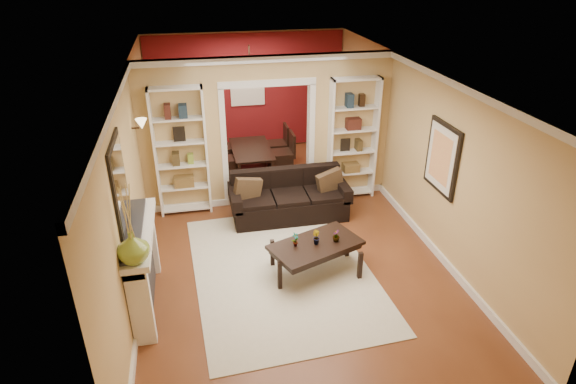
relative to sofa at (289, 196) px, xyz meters
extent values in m
plane|color=brown|center=(-0.24, -0.45, -0.41)|extent=(8.00, 8.00, 0.00)
plane|color=white|center=(-0.24, -0.45, 2.29)|extent=(8.00, 8.00, 0.00)
plane|color=tan|center=(-0.24, 3.55, 0.94)|extent=(8.00, 0.00, 8.00)
plane|color=tan|center=(-0.24, -4.45, 0.94)|extent=(8.00, 0.00, 8.00)
plane|color=tan|center=(-2.49, -0.45, 0.94)|extent=(0.00, 8.00, 8.00)
plane|color=tan|center=(2.01, -0.45, 0.94)|extent=(0.00, 8.00, 8.00)
cube|color=tan|center=(-0.24, 0.75, 0.94)|extent=(4.50, 0.15, 2.70)
cube|color=maroon|center=(-0.24, 3.52, 0.91)|extent=(4.44, 0.04, 2.64)
cube|color=#8CA5CC|center=(-0.24, 3.48, 1.14)|extent=(0.78, 0.03, 0.98)
cube|color=beige|center=(-0.45, -1.59, -0.40)|extent=(2.71, 3.67, 0.01)
cube|color=black|center=(0.00, 0.00, 0.00)|extent=(2.08, 0.90, 0.81)
cube|color=brown|center=(-0.74, -0.02, 0.22)|extent=(0.48, 0.23, 0.46)
cube|color=brown|center=(0.74, -0.02, 0.22)|extent=(0.48, 0.24, 0.47)
cube|color=black|center=(0.03, -1.71, -0.16)|extent=(1.46, 1.12, 0.49)
imported|color=#336626|center=(-0.27, -1.71, 0.19)|extent=(0.14, 0.13, 0.21)
imported|color=#336626|center=(0.03, -1.71, 0.19)|extent=(0.13, 0.14, 0.21)
imported|color=#336626|center=(0.33, -1.71, 0.18)|extent=(0.13, 0.13, 0.18)
cube|color=white|center=(-1.79, 0.58, 0.74)|extent=(0.90, 0.30, 2.30)
cube|color=white|center=(1.31, 0.58, 0.74)|extent=(0.90, 0.30, 2.30)
cube|color=white|center=(-2.33, -1.95, 0.17)|extent=(0.32, 1.70, 1.16)
imported|color=olive|center=(-2.33, -2.65, 0.94)|extent=(0.43, 0.43, 0.37)
cube|color=silver|center=(-2.47, -1.95, 1.39)|extent=(0.03, 0.95, 1.10)
cube|color=#FFE0A5|center=(-2.39, 0.10, 1.42)|extent=(0.18, 0.18, 0.22)
cube|color=black|center=(1.97, -1.45, 1.14)|extent=(0.04, 0.85, 1.05)
imported|color=black|center=(-0.34, 2.14, -0.15)|extent=(1.47, 0.82, 0.52)
cube|color=black|center=(-0.89, 1.84, 0.02)|extent=(0.56, 0.56, 0.85)
cube|color=black|center=(0.21, 1.84, 0.06)|extent=(0.56, 0.56, 0.93)
cube|color=black|center=(-0.89, 2.44, 0.05)|extent=(0.58, 0.58, 0.91)
cube|color=black|center=(0.21, 2.44, 0.04)|extent=(0.57, 0.57, 0.90)
cube|color=#302116|center=(-0.24, 2.25, 1.61)|extent=(0.50, 0.50, 0.30)
camera|label=1|loc=(-1.57, -7.36, 3.85)|focal=30.00mm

